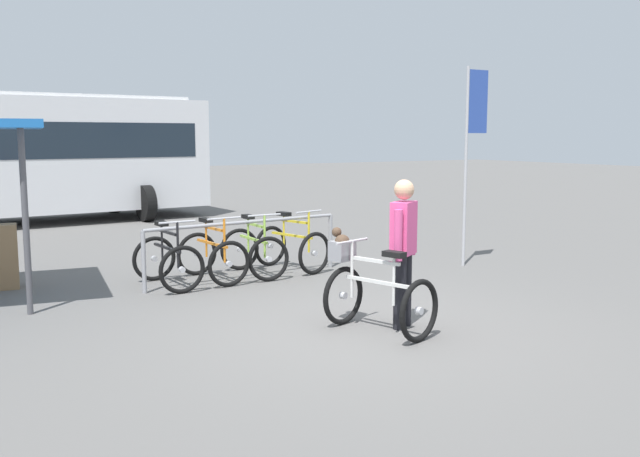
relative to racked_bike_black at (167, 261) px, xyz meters
name	(u,v)px	position (x,y,z in m)	size (l,w,h in m)	color
ground_plane	(363,328)	(1.14, -3.15, -0.37)	(80.00, 80.00, 0.00)	#605E5B
bike_rack_rail	(245,235)	(1.17, -0.07, 0.30)	(3.20, 0.35, 0.88)	#99999E
racked_bike_black	(167,261)	(0.00, 0.00, 0.00)	(0.72, 1.14, 0.98)	black
racked_bike_orange	(212,256)	(0.70, 0.06, 0.00)	(0.75, 1.16, 0.98)	black
racked_bike_lime	(254,251)	(1.39, 0.13, 0.00)	(0.67, 1.12, 0.98)	black
racked_bike_yellow	(292,247)	(2.09, 0.19, 0.00)	(0.91, 1.23, 0.97)	black
featured_bicycle	(371,287)	(1.15, -3.28, 0.12)	(0.94, 1.25, 1.09)	black
person_with_featured_bike	(403,246)	(1.54, -3.34, 0.54)	(0.46, 0.36, 1.64)	black
banner_flag	(473,128)	(4.81, -0.92, 1.86)	(0.45, 0.05, 3.20)	#B2B2B7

